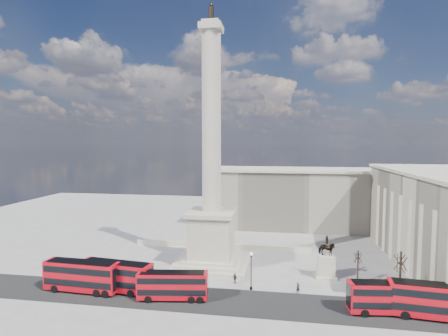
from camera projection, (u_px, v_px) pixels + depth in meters
name	position (u px, v px, depth m)	size (l,w,h in m)	color
ground	(207.00, 275.00, 63.56)	(180.00, 180.00, 0.00)	#9B9893
asphalt_road	(225.00, 301.00, 52.92)	(120.00, 9.00, 0.01)	#252525
nelsons_column	(212.00, 200.00, 67.53)	(14.00, 14.00, 49.85)	#BEB39E
balustrade_wall	(221.00, 246.00, 79.27)	(40.00, 0.60, 1.10)	#C0B89F
building_northeast	(304.00, 198.00, 99.19)	(51.00, 17.00, 16.60)	#BAB199
red_bus_a	(117.00, 276.00, 56.25)	(12.27, 4.14, 4.88)	#B40914
red_bus_b	(173.00, 285.00, 53.30)	(10.93, 3.87, 4.34)	#B40914
red_bus_c	(390.00, 297.00, 48.90)	(11.41, 3.74, 4.54)	#B40914
red_bus_d	(436.00, 301.00, 47.45)	(12.23, 3.96, 4.87)	#B40914
red_bus_e	(82.00, 276.00, 56.18)	(12.43, 3.49, 4.98)	#B40914
victorian_lamp	(251.00, 268.00, 56.84)	(0.53, 0.53, 6.23)	black
equestrian_statue	(326.00, 263.00, 61.96)	(3.62, 2.71, 7.63)	#C0B89F
bare_tree_near	(401.00, 261.00, 51.56)	(1.91, 1.91, 8.37)	#332319
bare_tree_mid	(358.00, 256.00, 59.33)	(1.58, 1.58, 5.97)	#332319
bare_tree_far	(422.00, 237.00, 69.69)	(1.63, 1.63, 6.65)	#332319
pedestrian_walking	(298.00, 288.00, 55.74)	(0.63, 0.41, 1.72)	black
pedestrian_standing	(409.00, 290.00, 54.90)	(0.85, 0.66, 1.74)	black
pedestrian_crossing	(235.00, 278.00, 59.52)	(1.08, 0.45, 1.84)	black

